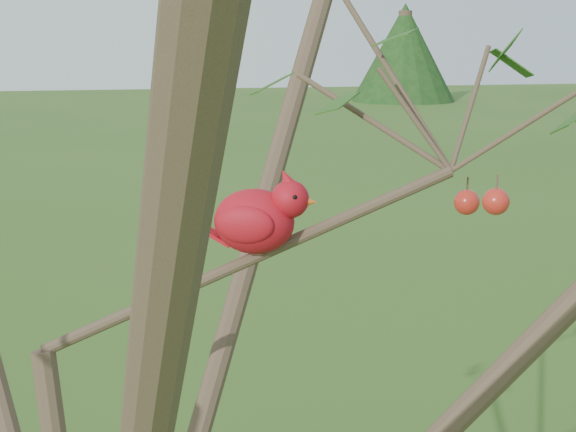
% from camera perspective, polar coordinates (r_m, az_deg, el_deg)
% --- Properties ---
extents(crabapple_tree, '(2.35, 2.05, 2.95)m').
position_cam_1_polar(crabapple_tree, '(1.05, -14.00, -2.76)').
color(crabapple_tree, '#463225').
rests_on(crabapple_tree, ground).
extents(cardinal, '(0.19, 0.13, 0.14)m').
position_cam_1_polar(cardinal, '(1.16, -2.10, -0.15)').
color(cardinal, red).
rests_on(cardinal, ground).
extents(distant_trees, '(38.04, 15.22, 3.83)m').
position_cam_1_polar(distant_trees, '(26.83, -6.18, 10.68)').
color(distant_trees, '#463225').
rests_on(distant_trees, ground).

